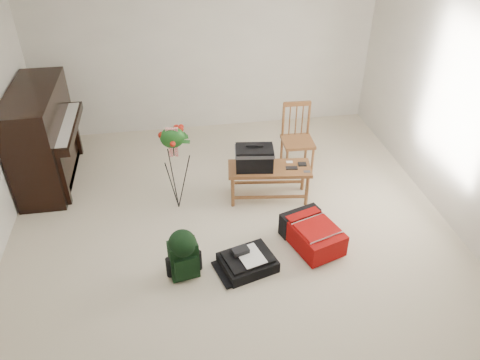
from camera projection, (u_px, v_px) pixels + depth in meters
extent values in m
cube|color=beige|center=(235.00, 240.00, 5.22)|extent=(5.00, 5.50, 0.01)
cube|color=white|center=(233.00, 9.00, 3.80)|extent=(5.00, 5.50, 0.01)
cube|color=silver|center=(205.00, 48.00, 6.74)|extent=(5.00, 0.04, 2.50)
cube|color=silver|center=(472.00, 123.00, 4.84)|extent=(0.04, 5.50, 2.50)
cube|color=black|center=(42.00, 137.00, 5.87)|extent=(0.55, 1.50, 1.25)
cube|color=black|center=(65.00, 128.00, 5.85)|extent=(0.28, 1.30, 0.10)
cube|color=white|center=(64.00, 124.00, 5.82)|extent=(0.22, 1.20, 0.02)
cube|color=black|center=(57.00, 175.00, 6.20)|extent=(0.45, 1.30, 0.10)
cube|color=#925B2F|center=(269.00, 169.00, 5.63)|extent=(1.04, 0.52, 0.04)
cylinder|color=#925B2F|center=(235.00, 195.00, 5.57)|extent=(0.04, 0.04, 0.41)
cylinder|color=#925B2F|center=(231.00, 180.00, 5.83)|extent=(0.04, 0.04, 0.41)
cylinder|color=#925B2F|center=(307.00, 188.00, 5.69)|extent=(0.04, 0.04, 0.41)
cylinder|color=#925B2F|center=(300.00, 174.00, 5.95)|extent=(0.04, 0.04, 0.41)
cube|color=#925B2F|center=(298.00, 142.00, 6.16)|extent=(0.41, 0.41, 0.04)
cylinder|color=#925B2F|center=(287.00, 164.00, 6.13)|extent=(0.03, 0.03, 0.41)
cylinder|color=#925B2F|center=(281.00, 151.00, 6.41)|extent=(0.03, 0.03, 0.41)
cylinder|color=#925B2F|center=(313.00, 162.00, 6.17)|extent=(0.03, 0.03, 0.41)
cylinder|color=#925B2F|center=(305.00, 149.00, 6.45)|extent=(0.03, 0.03, 0.41)
cube|color=#925B2F|center=(297.00, 104.00, 6.04)|extent=(0.36, 0.05, 0.06)
cylinder|color=#925B2F|center=(283.00, 121.00, 6.14)|extent=(0.03, 0.03, 0.50)
cylinder|color=#925B2F|center=(308.00, 119.00, 6.19)|extent=(0.03, 0.03, 0.50)
cube|color=#A20E06|center=(313.00, 235.00, 5.07)|extent=(0.63, 0.77, 0.25)
cube|color=black|center=(306.00, 220.00, 5.28)|extent=(0.49, 0.29, 0.27)
cube|color=#A20E06|center=(315.00, 228.00, 4.95)|extent=(0.49, 0.48, 0.02)
cube|color=silver|center=(320.00, 239.00, 4.80)|extent=(0.40, 0.14, 0.01)
cube|color=black|center=(248.00, 263.00, 4.83)|extent=(0.63, 0.56, 0.13)
cube|color=black|center=(248.00, 257.00, 4.79)|extent=(0.55, 0.48, 0.03)
cube|color=white|center=(250.00, 256.00, 4.76)|extent=(0.31, 0.37, 0.01)
cube|color=black|center=(242.00, 249.00, 4.80)|extent=(0.19, 0.15, 0.05)
cube|color=black|center=(184.00, 259.00, 4.66)|extent=(0.31, 0.22, 0.43)
cube|color=black|center=(185.00, 268.00, 4.59)|extent=(0.23, 0.09, 0.25)
sphere|color=black|center=(182.00, 243.00, 4.54)|extent=(0.28, 0.28, 0.28)
cube|color=black|center=(177.00, 254.00, 4.73)|extent=(0.04, 0.03, 0.38)
cube|color=black|center=(190.00, 252.00, 4.75)|extent=(0.04, 0.03, 0.38)
cylinder|color=black|center=(173.00, 144.00, 5.21)|extent=(0.01, 0.01, 0.29)
ellipsoid|color=#1B541A|center=(172.00, 137.00, 5.16)|extent=(0.27, 0.20, 0.25)
cube|color=red|center=(172.00, 131.00, 5.10)|extent=(0.14, 0.06, 0.08)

